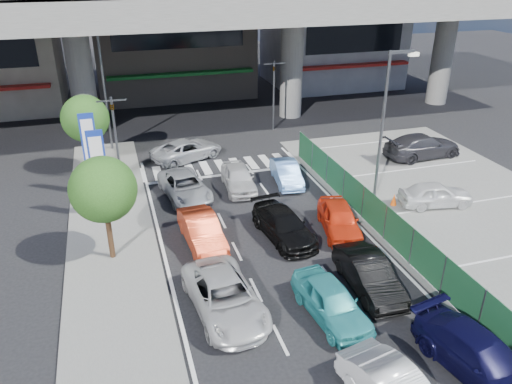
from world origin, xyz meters
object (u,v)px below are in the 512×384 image
object	(u,v)px
tree_far	(85,119)
wagon_silver_front_left	(185,187)
taxi_teal_mid	(331,301)
traffic_light_right	(274,78)
taxi_orange_left	(202,231)
kei_truck_front_right	(286,173)
traffic_light_left	(114,120)
street_lamp_right	(386,115)
hatch_black_mid_right	(369,275)
traffic_cone	(394,199)
sedan_white_mid_left	(225,297)
street_lamp_left	(106,81)
sedan_white_front_mid	(238,178)
signboard_near	(98,162)
tree_near	(103,190)
signboard_far	(89,143)
crossing_wagon_silver	(187,150)
parked_sedan_dgrey	(422,146)
sedan_black_mid	(284,225)
taxi_orange_right	(339,219)
parked_sedan_white	(435,194)
minivan_navy_back	(480,357)

from	to	relation	value
tree_far	wagon_silver_front_left	size ratio (longest dim) A/B	1.04
taxi_teal_mid	traffic_light_right	bearing A→B (deg)	71.02
taxi_orange_left	kei_truck_front_right	bearing A→B (deg)	37.23
kei_truck_front_right	traffic_light_left	bearing A→B (deg)	171.40
street_lamp_right	hatch_black_mid_right	distance (m)	9.42
wagon_silver_front_left	traffic_cone	xyz separation A→B (m)	(10.49, -4.28, -0.26)
sedan_white_mid_left	street_lamp_left	bearing A→B (deg)	94.28
street_lamp_right	hatch_black_mid_right	xyz separation A→B (m)	(-4.45, -7.24, -4.08)
sedan_white_front_mid	signboard_near	bearing A→B (deg)	-165.08
traffic_light_right	wagon_silver_front_left	world-z (taller)	traffic_light_right
sedan_white_mid_left	taxi_teal_mid	distance (m)	3.93
street_lamp_left	kei_truck_front_right	size ratio (longest dim) A/B	2.11
tree_near	hatch_black_mid_right	xyz separation A→B (m)	(9.73, -5.24, -2.70)
signboard_far	tree_near	bearing A→B (deg)	-85.10
crossing_wagon_silver	parked_sedan_dgrey	xyz separation A→B (m)	(14.84, -4.20, 0.17)
tree_far	sedan_white_front_mid	bearing A→B (deg)	-32.30
traffic_light_right	traffic_cone	world-z (taller)	traffic_light_right
kei_truck_front_right	sedan_black_mid	bearing A→B (deg)	-104.24
signboard_far	taxi_orange_left	distance (m)	8.63
taxi_orange_left	sedan_white_front_mid	bearing A→B (deg)	55.41
taxi_orange_left	sedan_black_mid	world-z (taller)	taxi_orange_left
taxi_orange_right	traffic_cone	xyz separation A→B (m)	(3.98, 1.63, -0.31)
tree_far	taxi_teal_mid	xyz separation A→B (m)	(8.39, -16.84, -2.70)
traffic_light_left	traffic_light_right	xyz separation A→B (m)	(11.70, 7.00, 0.00)
sedan_white_front_mid	kei_truck_front_right	bearing A→B (deg)	3.30
taxi_orange_left	parked_sedan_white	bearing A→B (deg)	-3.07
signboard_near	crossing_wagon_silver	bearing A→B (deg)	51.86
minivan_navy_back	sedan_white_front_mid	world-z (taller)	minivan_navy_back
kei_truck_front_right	parked_sedan_white	world-z (taller)	parked_sedan_white
street_lamp_left	hatch_black_mid_right	size ratio (longest dim) A/B	1.91
street_lamp_right	minivan_navy_back	xyz separation A→B (m)	(-3.23, -12.27, -4.08)
traffic_light_right	sedan_white_front_mid	xyz separation A→B (m)	(-5.30, -9.56, -3.25)
minivan_navy_back	parked_sedan_dgrey	world-z (taller)	parked_sedan_dgrey
signboard_far	taxi_orange_right	xyz separation A→B (m)	(11.20, -7.67, -2.37)
traffic_light_left	crossing_wagon_silver	bearing A→B (deg)	32.91
signboard_near	taxi_orange_right	bearing A→B (deg)	-23.38
parked_sedan_dgrey	taxi_teal_mid	bearing A→B (deg)	132.06
parked_sedan_dgrey	wagon_silver_front_left	bearing A→B (deg)	90.81
taxi_orange_right	wagon_silver_front_left	size ratio (longest dim) A/B	0.88
hatch_black_mid_right	traffic_cone	size ratio (longest dim) A/B	6.50
taxi_teal_mid	parked_sedan_dgrey	size ratio (longest dim) A/B	0.77
hatch_black_mid_right	kei_truck_front_right	size ratio (longest dim) A/B	1.10
traffic_light_left	traffic_light_right	bearing A→B (deg)	30.89
minivan_navy_back	traffic_cone	bearing A→B (deg)	60.54
tree_near	taxi_teal_mid	distance (m)	10.25
tree_far	traffic_light_left	bearing A→B (deg)	-57.38
signboard_far	parked_sedan_white	world-z (taller)	signboard_far
tree_far	parked_sedan_white	bearing A→B (deg)	-30.33
signboard_far	traffic_cone	xyz separation A→B (m)	(15.18, -6.04, -2.68)
sedan_black_mid	sedan_white_front_mid	world-z (taller)	sedan_white_front_mid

